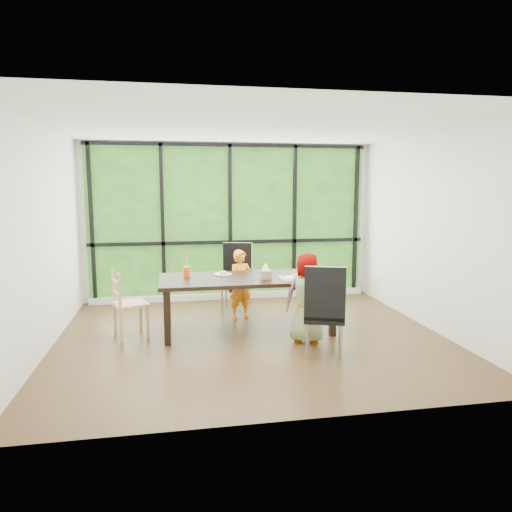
{
  "coord_description": "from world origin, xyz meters",
  "views": [
    {
      "loc": [
        -0.99,
        -5.83,
        1.96
      ],
      "look_at": [
        0.09,
        0.17,
        1.05
      ],
      "focal_mm": 32.69,
      "sensor_mm": 36.0,
      "label": 1
    }
  ],
  "objects_px": {
    "plate_far": "(223,274)",
    "orange_cup": "(187,272)",
    "chair_interior_leather": "(325,309)",
    "dining_table": "(247,304)",
    "child_older": "(309,298)",
    "green_cup": "(324,275)",
    "white_mug": "(323,271)",
    "tissue_box": "(266,275)",
    "chair_end_beech": "(130,304)",
    "chair_window_leather": "(236,278)",
    "plate_near": "(296,278)",
    "child_toddler": "(241,285)"
  },
  "relations": [
    {
      "from": "plate_far",
      "to": "orange_cup",
      "type": "xyz_separation_m",
      "value": [
        -0.5,
        -0.04,
        0.06
      ]
    },
    {
      "from": "chair_interior_leather",
      "to": "dining_table",
      "type": "bearing_deg",
      "value": -35.36
    },
    {
      "from": "child_older",
      "to": "orange_cup",
      "type": "relative_size",
      "value": 8.45
    },
    {
      "from": "green_cup",
      "to": "white_mug",
      "type": "relative_size",
      "value": 1.21
    },
    {
      "from": "dining_table",
      "to": "white_mug",
      "type": "height_order",
      "value": "white_mug"
    },
    {
      "from": "white_mug",
      "to": "tissue_box",
      "type": "distance_m",
      "value": 0.88
    },
    {
      "from": "green_cup",
      "to": "chair_end_beech",
      "type": "bearing_deg",
      "value": 173.2
    },
    {
      "from": "child_older",
      "to": "tissue_box",
      "type": "bearing_deg",
      "value": -20.75
    },
    {
      "from": "chair_window_leather",
      "to": "plate_near",
      "type": "height_order",
      "value": "chair_window_leather"
    },
    {
      "from": "white_mug",
      "to": "chair_interior_leather",
      "type": "bearing_deg",
      "value": -107.12
    },
    {
      "from": "child_older",
      "to": "dining_table",
      "type": "bearing_deg",
      "value": -19.35
    },
    {
      "from": "dining_table",
      "to": "plate_far",
      "type": "bearing_deg",
      "value": 143.68
    },
    {
      "from": "child_toddler",
      "to": "plate_far",
      "type": "bearing_deg",
      "value": -147.25
    },
    {
      "from": "plate_far",
      "to": "chair_interior_leather",
      "type": "bearing_deg",
      "value": -50.13
    },
    {
      "from": "chair_interior_leather",
      "to": "tissue_box",
      "type": "xyz_separation_m",
      "value": [
        -0.53,
        0.87,
        0.27
      ]
    },
    {
      "from": "chair_window_leather",
      "to": "white_mug",
      "type": "distance_m",
      "value": 1.47
    },
    {
      "from": "chair_window_leather",
      "to": "chair_end_beech",
      "type": "relative_size",
      "value": 1.2
    },
    {
      "from": "dining_table",
      "to": "tissue_box",
      "type": "bearing_deg",
      "value": -36.15
    },
    {
      "from": "plate_near",
      "to": "white_mug",
      "type": "relative_size",
      "value": 3.04
    },
    {
      "from": "dining_table",
      "to": "chair_end_beech",
      "type": "height_order",
      "value": "chair_end_beech"
    },
    {
      "from": "orange_cup",
      "to": "green_cup",
      "type": "relative_size",
      "value": 1.24
    },
    {
      "from": "dining_table",
      "to": "child_toddler",
      "type": "distance_m",
      "value": 0.63
    },
    {
      "from": "child_older",
      "to": "tissue_box",
      "type": "relative_size",
      "value": 8.65
    },
    {
      "from": "chair_interior_leather",
      "to": "chair_end_beech",
      "type": "height_order",
      "value": "chair_interior_leather"
    },
    {
      "from": "orange_cup",
      "to": "tissue_box",
      "type": "height_order",
      "value": "orange_cup"
    },
    {
      "from": "child_toddler",
      "to": "orange_cup",
      "type": "relative_size",
      "value": 7.71
    },
    {
      "from": "child_older",
      "to": "orange_cup",
      "type": "xyz_separation_m",
      "value": [
        -1.5,
        0.75,
        0.25
      ]
    },
    {
      "from": "green_cup",
      "to": "white_mug",
      "type": "xyz_separation_m",
      "value": [
        0.1,
        0.36,
        -0.01
      ]
    },
    {
      "from": "tissue_box",
      "to": "plate_near",
      "type": "bearing_deg",
      "value": -4.89
    },
    {
      "from": "child_older",
      "to": "white_mug",
      "type": "distance_m",
      "value": 0.76
    },
    {
      "from": "dining_table",
      "to": "white_mug",
      "type": "relative_size",
      "value": 26.15
    },
    {
      "from": "dining_table",
      "to": "chair_end_beech",
      "type": "xyz_separation_m",
      "value": [
        -1.54,
        -0.01,
        0.08
      ]
    },
    {
      "from": "dining_table",
      "to": "child_toddler",
      "type": "height_order",
      "value": "child_toddler"
    },
    {
      "from": "chair_interior_leather",
      "to": "plate_far",
      "type": "relative_size",
      "value": 4.47
    },
    {
      "from": "chair_end_beech",
      "to": "green_cup",
      "type": "distance_m",
      "value": 2.57
    },
    {
      "from": "child_older",
      "to": "plate_near",
      "type": "xyz_separation_m",
      "value": [
        -0.07,
        0.37,
        0.19
      ]
    },
    {
      "from": "dining_table",
      "to": "chair_end_beech",
      "type": "relative_size",
      "value": 2.61
    },
    {
      "from": "child_toddler",
      "to": "orange_cup",
      "type": "height_order",
      "value": "child_toddler"
    },
    {
      "from": "dining_table",
      "to": "child_toddler",
      "type": "xyz_separation_m",
      "value": [
        -0.0,
        0.61,
        0.14
      ]
    },
    {
      "from": "child_toddler",
      "to": "green_cup",
      "type": "distance_m",
      "value": 1.37
    },
    {
      "from": "chair_end_beech",
      "to": "orange_cup",
      "type": "relative_size",
      "value": 6.67
    },
    {
      "from": "plate_far",
      "to": "green_cup",
      "type": "bearing_deg",
      "value": -22.46
    },
    {
      "from": "chair_window_leather",
      "to": "tissue_box",
      "type": "bearing_deg",
      "value": -61.96
    },
    {
      "from": "orange_cup",
      "to": "white_mug",
      "type": "distance_m",
      "value": 1.89
    },
    {
      "from": "dining_table",
      "to": "orange_cup",
      "type": "height_order",
      "value": "orange_cup"
    },
    {
      "from": "dining_table",
      "to": "plate_far",
      "type": "distance_m",
      "value": 0.54
    },
    {
      "from": "child_toddler",
      "to": "white_mug",
      "type": "xyz_separation_m",
      "value": [
        1.08,
        -0.56,
        0.28
      ]
    },
    {
      "from": "plate_far",
      "to": "orange_cup",
      "type": "relative_size",
      "value": 1.79
    },
    {
      "from": "chair_window_leather",
      "to": "white_mug",
      "type": "xyz_separation_m",
      "value": [
        1.1,
        -0.94,
        0.25
      ]
    },
    {
      "from": "child_toddler",
      "to": "child_older",
      "type": "height_order",
      "value": "child_older"
    }
  ]
}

